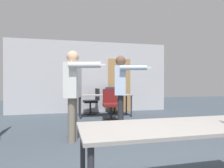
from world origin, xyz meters
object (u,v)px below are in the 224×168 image
object	(u,v)px
office_chair_near_pushed	(111,106)
office_chair_far_left	(92,102)
office_chair_far_right	(113,101)
person_left_plaid	(121,86)
person_center_tall	(73,87)
drink_cup	(105,93)

from	to	relation	value
office_chair_near_pushed	office_chair_far_left	size ratio (longest dim) A/B	1.02
office_chair_far_right	person_left_plaid	bearing A→B (deg)	57.90
person_center_tall	office_chair_far_right	distance (m)	3.64
office_chair_near_pushed	office_chair_far_right	distance (m)	1.44
person_left_plaid	office_chair_far_right	distance (m)	2.81
person_center_tall	office_chair_far_left	bearing A→B (deg)	-177.08
drink_cup	office_chair_far_left	bearing A→B (deg)	115.23
person_center_tall	office_chair_near_pushed	world-z (taller)	person_center_tall
office_chair_near_pushed	office_chair_far_left	distance (m)	1.40
person_center_tall	drink_cup	xyz separation A→B (m)	(1.14, 2.50, -0.27)
office_chair_far_right	drink_cup	xyz separation A→B (m)	(-0.46, -0.72, 0.33)
person_left_plaid	office_chair_near_pushed	size ratio (longest dim) A/B	1.88
person_center_tall	person_left_plaid	world-z (taller)	person_left_plaid
person_center_tall	person_left_plaid	bearing A→B (deg)	132.17
person_center_tall	office_chair_far_right	xyz separation A→B (m)	(1.60, 3.22, -0.60)
person_left_plaid	office_chair_near_pushed	bearing A→B (deg)	-164.26
person_left_plaid	office_chair_near_pushed	xyz separation A→B (m)	(0.06, 1.32, -0.62)
person_left_plaid	office_chair_far_right	bearing A→B (deg)	-171.95
office_chair_far_right	drink_cup	size ratio (longest dim) A/B	9.66
office_chair_near_pushed	drink_cup	size ratio (longest dim) A/B	9.47
office_chair_near_pushed	office_chair_far_left	bearing A→B (deg)	-69.10
office_chair_near_pushed	person_left_plaid	bearing A→B (deg)	93.54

